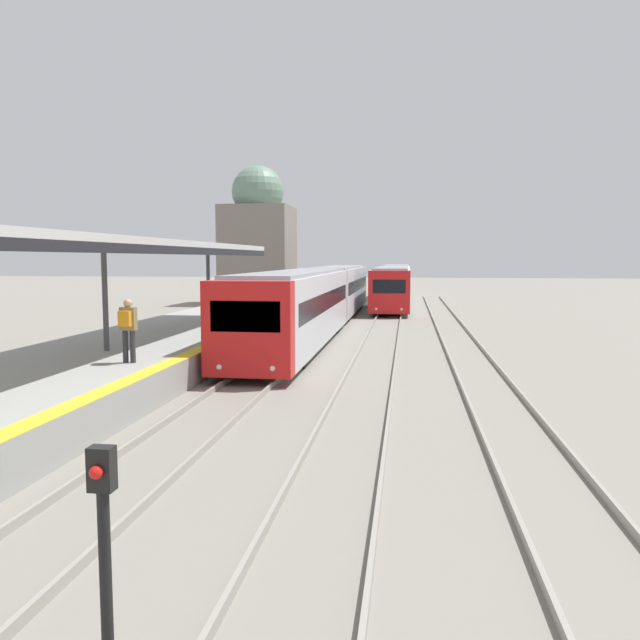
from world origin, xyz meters
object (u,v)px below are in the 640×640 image
at_px(person_on_platform, 128,325).
at_px(train_near, 322,294).
at_px(train_far, 394,282).
at_px(signal_post_near, 104,545).

xyz_separation_m(person_on_platform, train_near, (2.72, 17.16, -0.16)).
relative_size(person_on_platform, train_far, 0.06).
height_order(person_on_platform, train_near, train_near).
bearing_deg(train_far, person_on_platform, -99.40).
xyz_separation_m(person_on_platform, signal_post_near, (4.75, -10.61, -0.59)).
height_order(person_on_platform, train_far, train_far).
relative_size(person_on_platform, signal_post_near, 0.79).
bearing_deg(train_near, train_far, 80.27).
bearing_deg(train_far, signal_post_near, -91.58).
height_order(train_far, signal_post_near, train_far).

